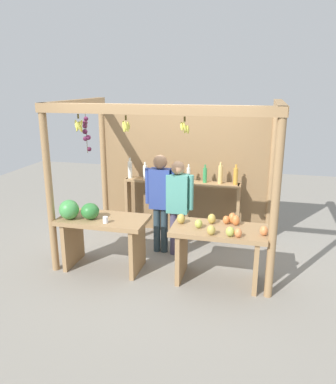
{
  "coord_description": "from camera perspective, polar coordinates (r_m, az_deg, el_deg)",
  "views": [
    {
      "loc": [
        1.27,
        -5.31,
        2.59
      ],
      "look_at": [
        0.0,
        -0.18,
        1.05
      ],
      "focal_mm": 35.27,
      "sensor_mm": 36.0,
      "label": 1
    }
  ],
  "objects": [
    {
      "name": "fruit_counter_left",
      "position": [
        5.43,
        -10.67,
        -5.19
      ],
      "size": [
        1.25,
        0.65,
        1.04
      ],
      "color": "#99754C",
      "rests_on": "ground"
    },
    {
      "name": "vendor_man",
      "position": [
        5.76,
        -1.15,
        -0.52
      ],
      "size": [
        0.48,
        0.21,
        1.56
      ],
      "rotation": [
        0.0,
        0.0,
        0.17
      ],
      "color": "#273942",
      "rests_on": "ground"
    },
    {
      "name": "fruit_counter_right",
      "position": [
        5.05,
        7.7,
        -7.41
      ],
      "size": [
        1.26,
        0.64,
        0.91
      ],
      "color": "#99754C",
      "rests_on": "ground"
    },
    {
      "name": "ground_plane",
      "position": [
        6.04,
        0.43,
        -9.17
      ],
      "size": [
        12.0,
        12.0,
        0.0
      ],
      "primitive_type": "plane",
      "color": "gray",
      "rests_on": "ground"
    },
    {
      "name": "vendor_woman",
      "position": [
        5.68,
        1.47,
        -1.3
      ],
      "size": [
        0.48,
        0.2,
        1.49
      ],
      "rotation": [
        0.0,
        0.0,
        -0.11
      ],
      "color": "#494360",
      "rests_on": "ground"
    },
    {
      "name": "market_stall",
      "position": [
        6.0,
        1.34,
        4.43
      ],
      "size": [
        3.08,
        1.96,
        2.34
      ],
      "color": "#99754C",
      "rests_on": "ground"
    },
    {
      "name": "bottle_shelf_unit",
      "position": [
        6.38,
        2.0,
        0.06
      ],
      "size": [
        1.97,
        0.22,
        1.36
      ],
      "color": "#99754C",
      "rests_on": "ground"
    }
  ]
}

